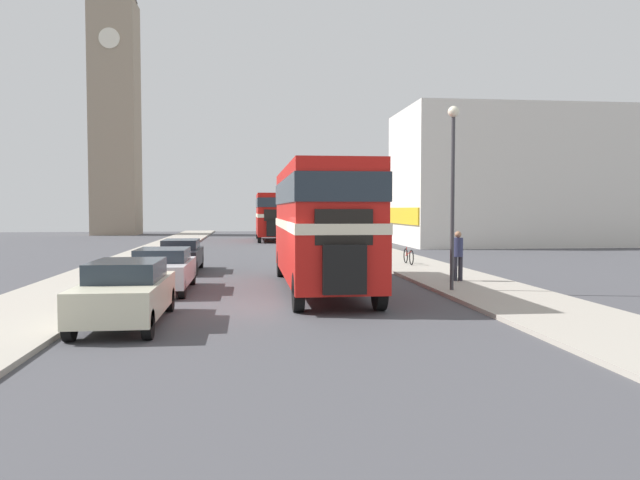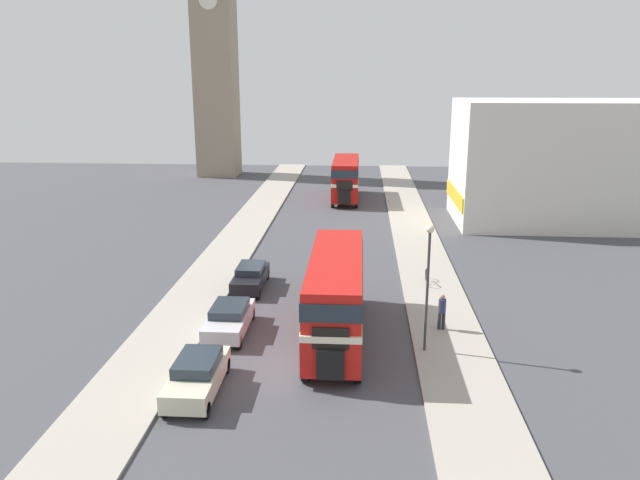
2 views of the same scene
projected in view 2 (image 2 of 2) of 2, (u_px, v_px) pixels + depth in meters
name	position (u px, v px, depth m)	size (l,w,h in m)	color
ground_plane	(300.00, 373.00, 26.47)	(120.00, 120.00, 0.00)	#47474C
sidewalk_right	(461.00, 376.00, 26.04)	(3.50, 120.00, 0.12)	#A8A093
sidewalk_left	(145.00, 367.00, 26.88)	(3.50, 120.00, 0.12)	#A8A093
double_decker_bus	(336.00, 290.00, 29.33)	(2.49, 10.66, 4.05)	red
bus_distant	(346.00, 176.00, 61.41)	(2.52, 9.60, 4.02)	#B2140F
car_parked_near	(197.00, 375.00, 24.64)	(1.77, 4.50, 1.49)	beige
car_parked_mid	(229.00, 318.00, 30.35)	(1.83, 4.43, 1.41)	silver
car_parked_far	(250.00, 276.00, 36.56)	(1.66, 4.35, 1.40)	black
pedestrian_walking	(442.00, 310.00, 30.38)	(0.36, 0.36, 1.80)	#282833
bicycle_on_pavement	(427.00, 277.00, 37.23)	(0.05, 1.76, 0.78)	black
street_lamp	(428.00, 270.00, 27.36)	(0.36, 0.36, 5.86)	#38383D
church_tower	(214.00, 32.00, 72.57)	(4.87, 4.87, 32.98)	gray
shop_building_block	(565.00, 163.00, 51.41)	(17.79, 9.58, 10.11)	silver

